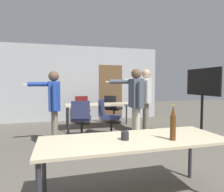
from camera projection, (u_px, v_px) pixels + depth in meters
name	position (u px, v px, depth m)	size (l,w,h in m)	color
back_wall	(82.00, 84.00, 7.36)	(5.92, 0.12, 2.72)	#B2B5B7
conference_table_near	(134.00, 144.00, 2.27)	(2.12, 0.77, 0.74)	#C6B793
conference_table_far	(100.00, 106.00, 6.03)	(2.06, 0.84, 0.74)	#C6B793
tv_screen	(202.00, 96.00, 4.67)	(0.44, 1.09, 1.71)	black
person_left_plaid	(53.00, 101.00, 4.24)	(0.77, 0.61, 1.62)	slate
person_right_polo	(145.00, 95.00, 5.31)	(0.74, 0.78, 1.73)	slate
person_far_watching	(135.00, 99.00, 4.47)	(0.76, 0.66, 1.69)	beige
office_chair_near_pushed	(82.00, 111.00, 6.90)	(0.52, 0.55, 0.91)	black
office_chair_far_left	(81.00, 120.00, 4.92)	(0.54, 0.60, 0.94)	black
office_chair_mid_tucked	(113.00, 110.00, 6.89)	(0.68, 0.69, 0.94)	black
office_chair_side_rolled	(108.00, 119.00, 5.19)	(0.66, 0.63, 0.94)	black
beer_bottle	(173.00, 124.00, 2.20)	(0.06, 0.06, 0.39)	#563314
drink_cup	(125.00, 136.00, 2.21)	(0.09, 0.09, 0.09)	#232328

